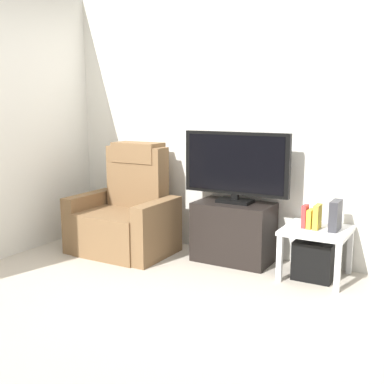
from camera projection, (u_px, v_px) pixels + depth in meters
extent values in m
plane|color=#B2A899|center=(177.00, 289.00, 3.80)|extent=(6.40, 6.40, 0.00)
cube|color=silver|center=(236.00, 121.00, 4.53)|extent=(6.40, 0.06, 2.60)
cube|color=silver|center=(6.00, 122.00, 4.46)|extent=(0.06, 4.48, 2.60)
cube|color=black|center=(234.00, 232.00, 4.43)|extent=(0.72, 0.43, 0.56)
cube|color=black|center=(225.00, 225.00, 4.23)|extent=(0.66, 0.02, 0.02)
cube|color=black|center=(227.00, 220.00, 4.27)|extent=(0.34, 0.11, 0.04)
cube|color=black|center=(235.00, 201.00, 4.39)|extent=(0.32, 0.20, 0.03)
cube|color=black|center=(235.00, 197.00, 4.38)|extent=(0.06, 0.04, 0.05)
cube|color=black|center=(236.00, 163.00, 4.32)|extent=(1.03, 0.05, 0.58)
cube|color=black|center=(235.00, 164.00, 4.30)|extent=(0.95, 0.01, 0.52)
cube|color=brown|center=(123.00, 232.00, 4.70)|extent=(0.70, 0.72, 0.42)
cube|color=brown|center=(137.00, 177.00, 4.84)|extent=(0.64, 0.20, 0.62)
cube|color=brown|center=(138.00, 152.00, 4.81)|extent=(0.50, 0.26, 0.20)
cube|color=brown|center=(90.00, 220.00, 4.89)|extent=(0.14, 0.68, 0.56)
cube|color=brown|center=(158.00, 230.00, 4.49)|extent=(0.14, 0.68, 0.56)
cube|color=white|center=(317.00, 230.00, 3.97)|extent=(0.54, 0.54, 0.04)
cube|color=white|center=(279.00, 258.00, 3.92)|extent=(0.04, 0.04, 0.40)
cube|color=white|center=(338.00, 268.00, 3.70)|extent=(0.04, 0.04, 0.40)
cube|color=white|center=(296.00, 244.00, 4.33)|extent=(0.04, 0.04, 0.40)
cube|color=white|center=(350.00, 252.00, 4.10)|extent=(0.04, 0.04, 0.40)
cube|color=black|center=(315.00, 259.00, 4.02)|extent=(0.33, 0.33, 0.33)
cube|color=red|center=(305.00, 216.00, 3.98)|extent=(0.04, 0.10, 0.19)
cube|color=gold|center=(310.00, 219.00, 3.96)|extent=(0.04, 0.13, 0.16)
cube|color=gold|center=(317.00, 217.00, 3.93)|extent=(0.04, 0.14, 0.21)
cube|color=#333338|center=(335.00, 216.00, 3.89)|extent=(0.07, 0.20, 0.25)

